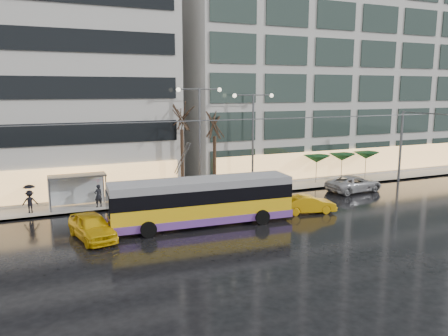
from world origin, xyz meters
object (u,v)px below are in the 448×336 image
trolleybus (202,203)px  bus_shelter (72,184)px  street_lamp_near (200,126)px  taxi_a (92,226)px

trolleybus → bus_shelter: 10.85m
street_lamp_near → taxi_a: size_ratio=1.94×
trolleybus → street_lamp_near: (2.72, 7.78, 4.45)m
trolleybus → taxi_a: trolleybus is taller
trolleybus → taxi_a: (-7.13, -0.01, -0.75)m
bus_shelter → taxi_a: bus_shelter is taller
bus_shelter → street_lamp_near: bearing=0.6°
bus_shelter → street_lamp_near: size_ratio=0.47×
trolleybus → taxi_a: size_ratio=2.66×
bus_shelter → street_lamp_near: 11.14m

